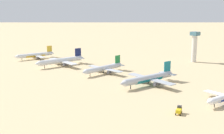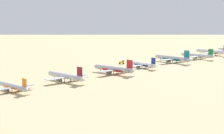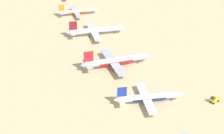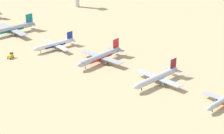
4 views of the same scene
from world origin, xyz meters
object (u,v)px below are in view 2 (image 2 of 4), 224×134
parked_jet_1 (213,52)px  parked_jet_2 (198,55)px  parked_jet_6 (66,76)px  service_truck (122,62)px  parked_jet_5 (114,69)px  parked_jet_7 (13,87)px  parked_jet_4 (142,64)px  parked_jet_3 (173,58)px

parked_jet_1 → parked_jet_2: (-12.42, 48.43, -0.58)m
parked_jet_6 → service_truck: bearing=-63.8°
parked_jet_5 → parked_jet_7: bearing=97.9°
parked_jet_1 → parked_jet_7: (-47.20, 294.80, -1.46)m
parked_jet_4 → parked_jet_7: bearing=99.2°
parked_jet_1 → parked_jet_6: (-38.62, 248.07, -0.53)m
parked_jet_1 → parked_jet_2: 50.00m
parked_jet_2 → service_truck: (24.53, 96.60, -2.27)m
parked_jet_6 → service_truck: 114.87m
parked_jet_2 → parked_jet_5: size_ratio=0.95×
parked_jet_2 → parked_jet_3: bearing=93.5°
parked_jet_1 → parked_jet_4: parked_jet_1 is taller
parked_jet_5 → service_truck: bearing=-47.9°
parked_jet_2 → parked_jet_7: parked_jet_2 is taller
parked_jet_6 → parked_jet_7: 47.52m
parked_jet_6 → parked_jet_3: bearing=-81.3°
service_truck → parked_jet_1: bearing=-94.8°
parked_jet_5 → parked_jet_1: bearing=-80.3°
parked_jet_1 → service_truck: (12.11, 145.03, -2.85)m
parked_jet_1 → service_truck: bearing=85.2°
parked_jet_2 → service_truck: size_ratio=7.85×
parked_jet_6 → service_truck: size_ratio=7.94×
parked_jet_3 → parked_jet_2: bearing=-86.5°
parked_jet_5 → service_truck: 68.01m
parked_jet_7 → parked_jet_2: bearing=-82.0°
parked_jet_6 → parked_jet_4: bearing=-81.3°
service_truck → parked_jet_2: bearing=-104.2°
parked_jet_2 → parked_jet_6: parked_jet_6 is taller
service_truck → parked_jet_6: bearing=116.2°
parked_jet_3 → parked_jet_4: parked_jet_3 is taller
parked_jet_2 → parked_jet_5: (-21.01, 147.05, 0.19)m
parked_jet_3 → parked_jet_6: 153.37m
parked_jet_3 → parked_jet_5: parked_jet_3 is taller
parked_jet_5 → parked_jet_3: bearing=-79.7°
parked_jet_1 → parked_jet_7: size_ratio=1.40×
parked_jet_6 → parked_jet_7: parked_jet_6 is taller
parked_jet_1 → parked_jet_5: size_ratio=1.07×
parked_jet_2 → parked_jet_4: (-11.34, 102.39, -0.56)m
parked_jet_1 → service_truck: parked_jet_1 is taller
parked_jet_2 → parked_jet_7: bearing=98.0°
parked_jet_5 → parked_jet_4: bearing=-77.8°
parked_jet_1 → parked_jet_7: 298.56m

